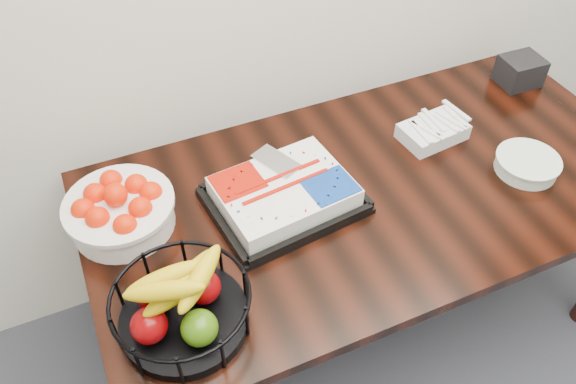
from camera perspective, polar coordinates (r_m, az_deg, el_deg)
name	(u,v)px	position (r m, az deg, el deg)	size (l,w,h in m)	color
table	(375,203)	(1.83, 8.86, -1.14)	(1.80, 0.90, 0.75)	black
cake_tray	(284,194)	(1.66, -0.42, -0.25)	(0.47, 0.38, 0.09)	black
tangerine_bowl	(119,205)	(1.64, -16.83, -1.24)	(0.31, 0.31, 0.20)	white
fruit_basket	(182,306)	(1.40, -10.74, -11.29)	(0.34, 0.34, 0.18)	black
plate_stack	(527,164)	(1.93, 23.10, 2.62)	(0.20, 0.20, 0.05)	white
fork_bag	(433,131)	(1.95, 14.49, 6.04)	(0.23, 0.16, 0.06)	silver
napkin_box	(520,71)	(2.31, 22.49, 11.30)	(0.15, 0.12, 0.10)	black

